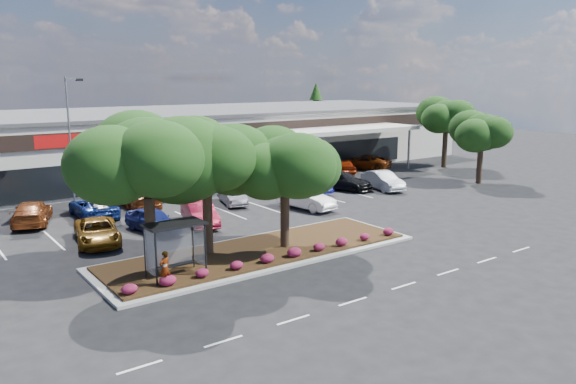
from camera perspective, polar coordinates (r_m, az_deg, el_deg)
ground at (r=29.19m, az=4.77°, el=-7.53°), size 160.00×160.00×0.00m
retail_store at (r=58.03m, az=-17.56°, el=4.68°), size 80.40×25.20×6.25m
landscape_island at (r=31.05m, az=-2.90°, el=-6.08°), size 18.00×6.00×0.26m
lane_markings at (r=37.28m, az=-5.91°, el=-3.32°), size 33.12×20.06×0.01m
shrub_row at (r=29.27m, az=-0.65°, el=-6.38°), size 17.00×0.80×0.50m
bus_shelter at (r=27.02m, az=-11.56°, el=-4.17°), size 2.75×1.55×2.59m
island_tree_west at (r=27.79m, az=-13.98°, el=0.18°), size 7.20×7.20×7.89m
island_tree_mid at (r=29.90m, az=-8.25°, el=0.63°), size 6.60×6.60×7.32m
island_tree_east at (r=30.78m, az=-0.32°, el=0.29°), size 5.80×5.80×6.50m
tree_east_near at (r=54.17m, az=18.99°, el=4.25°), size 5.60×5.60×6.51m
tree_east_far at (r=62.86m, az=15.71°, el=5.87°), size 6.40×6.40×7.62m
conifer_north_east at (r=83.33m, az=2.84°, el=8.03°), size 3.96×3.96×9.00m
person_waiting at (r=26.18m, az=-12.40°, el=-7.57°), size 0.68×0.55×1.61m
light_pole at (r=43.00m, az=-21.04°, el=3.72°), size 1.42×0.75×9.60m
car_1 at (r=34.66m, az=-18.81°, el=-3.82°), size 3.38×5.47×1.41m
car_2 at (r=36.32m, az=-13.59°, el=-2.77°), size 2.54×4.62×1.49m
car_3 at (r=37.38m, az=-8.96°, el=-2.14°), size 2.70×4.96×1.55m
car_4 at (r=43.16m, az=-5.67°, el=-0.34°), size 2.53×4.41×1.37m
car_5 at (r=41.41m, az=1.91°, el=-0.68°), size 2.34×4.88×1.54m
car_6 at (r=46.91m, az=2.14°, el=0.66°), size 2.48×4.43×1.38m
car_7 at (r=48.81m, az=5.57°, el=1.14°), size 3.94×5.75×1.55m
car_8 at (r=49.33m, az=9.60°, el=1.16°), size 2.66×5.05×1.58m
car_9 at (r=40.76m, az=-24.58°, el=-1.93°), size 3.76×5.72×1.54m
car_10 at (r=41.16m, az=-19.18°, el=-1.44°), size 2.72×5.46×1.48m
car_11 at (r=41.33m, az=-18.68°, el=-1.39°), size 2.27×5.01×1.42m
car_12 at (r=43.00m, az=-14.90°, el=-0.55°), size 2.89×5.84×1.63m
car_13 at (r=46.74m, az=-11.19°, el=0.56°), size 2.72×5.73×1.61m
car_14 at (r=51.49m, az=-1.32°, el=1.63°), size 2.53×4.39×1.37m
car_15 at (r=51.04m, az=2.47°, el=1.65°), size 2.53×4.80×1.56m
car_16 at (r=57.11m, az=5.54°, el=2.64°), size 3.46×4.84×1.53m
car_17 at (r=60.11m, az=7.75°, el=3.04°), size 4.69×6.18×1.56m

